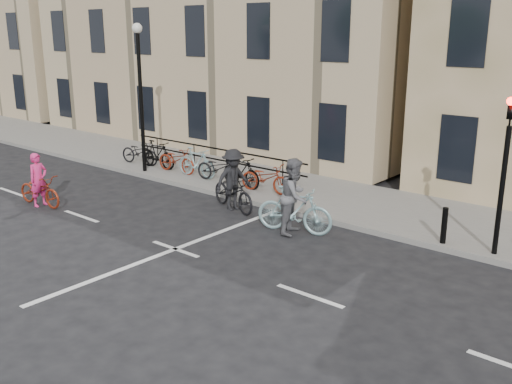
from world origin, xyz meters
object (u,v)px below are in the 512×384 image
Objects in this scene: cyclist_pink at (39,188)px; cyclist_grey at (295,203)px; traffic_light at (506,157)px; cyclist_dark at (233,186)px; lamp_post at (140,80)px.

cyclist_grey is at bearing -73.58° from cyclist_pink.
traffic_light is 1.78× the size of cyclist_dark.
lamp_post reaches higher than traffic_light.
cyclist_dark is at bearing 63.72° from cyclist_grey.
traffic_light is 0.74× the size of lamp_post.
lamp_post is 5.46m from cyclist_pink.
lamp_post is 8.60m from cyclist_grey.
lamp_post reaches higher than cyclist_dark.
traffic_light is 5.18m from cyclist_grey.
traffic_light is 7.56m from cyclist_dark.
cyclist_dark is at bearing -11.13° from lamp_post.
traffic_light is 2.07× the size of cyclist_pink.
cyclist_dark is (5.41, -1.07, -2.76)m from lamp_post.
traffic_light is at bearing -65.95° from cyclist_dark.
cyclist_pink is 5.94m from cyclist_dark.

